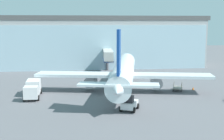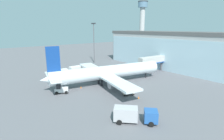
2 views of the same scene
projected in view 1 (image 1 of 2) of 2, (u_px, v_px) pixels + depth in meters
ground at (117, 96)px, 53.04m from camera, size 240.00×240.00×0.00m
terminal_building at (102, 42)px, 88.32m from camera, size 58.45×14.93×14.32m
jet_bridge at (108, 56)px, 77.54m from camera, size 2.83×12.48×5.72m
airplane at (123, 72)px, 56.72m from camera, size 31.63×36.12×11.45m
catering_truck at (33, 88)px, 52.21m from camera, size 2.75×7.39×2.65m
baggage_cart at (178, 88)px, 57.32m from camera, size 2.50×3.19×1.50m
pushback_tug at (129, 104)px, 44.06m from camera, size 3.21×3.66×2.30m
safety_cone_nose at (122, 99)px, 49.61m from camera, size 0.36×0.36×0.55m
safety_cone_wingtip at (193, 88)px, 58.10m from camera, size 0.36×0.36×0.55m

